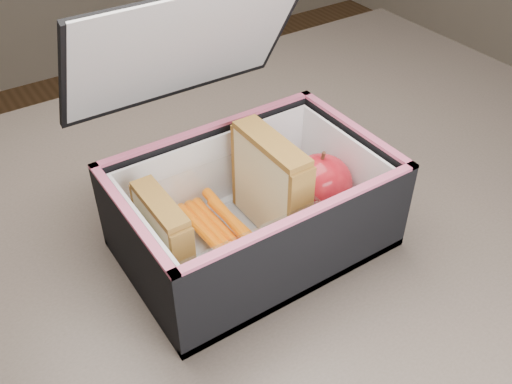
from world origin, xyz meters
The scene contains 8 objects.
kitchen_table centered at (0.00, 0.00, 0.66)m, with size 1.20×0.80×0.75m.
lunch_bag centered at (-0.02, -0.05, 0.81)m, with size 0.28×0.28×0.26m.
plastic_tub centered at (-0.07, -0.05, 0.80)m, with size 0.17×0.12×0.07m, color white, non-canonical shape.
sandwich_left centered at (-0.13, -0.05, 0.81)m, with size 0.02×0.08×0.09m.
sandwich_right centered at (0.00, -0.05, 0.82)m, with size 0.03×0.11×0.12m.
carrot_sticks centered at (-0.06, -0.04, 0.78)m, with size 0.05×0.14×0.03m.
paper_napkin centered at (0.06, -0.06, 0.77)m, with size 0.08×0.08×0.01m, color white.
red_apple centered at (0.06, -0.06, 0.80)m, with size 0.08×0.08×0.08m.
Camera 1 is at (-0.28, -0.45, 1.20)m, focal length 40.00 mm.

